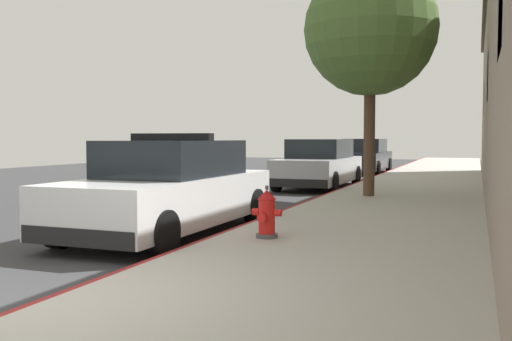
# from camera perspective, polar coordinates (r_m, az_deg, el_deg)

# --- Properties ---
(ground_plane) EXTENTS (31.07, 60.00, 0.20)m
(ground_plane) POSITION_cam_1_polar(r_m,az_deg,el_deg) (16.10, -7.68, -2.85)
(ground_plane) COLOR #353538
(sidewalk_pavement) EXTENTS (3.76, 60.00, 0.15)m
(sidewalk_pavement) POSITION_cam_1_polar(r_m,az_deg,el_deg) (14.22, 14.06, -3.01)
(sidewalk_pavement) COLOR #ADA89E
(sidewalk_pavement) RESTS_ON ground
(curb_painted_edge) EXTENTS (0.08, 60.00, 0.15)m
(curb_painted_edge) POSITION_cam_1_polar(r_m,az_deg,el_deg) (14.57, 6.53, -2.78)
(curb_painted_edge) COLOR maroon
(curb_painted_edge) RESTS_ON ground
(police_cruiser) EXTENTS (1.94, 4.84, 1.68)m
(police_cruiser) POSITION_cam_1_polar(r_m,az_deg,el_deg) (9.77, -8.48, -1.84)
(police_cruiser) COLOR white
(police_cruiser) RESTS_ON ground
(parked_car_silver_ahead) EXTENTS (1.94, 4.84, 1.56)m
(parked_car_silver_ahead) POSITION_cam_1_polar(r_m,az_deg,el_deg) (18.63, 6.29, 0.57)
(parked_car_silver_ahead) COLOR #B2B5BA
(parked_car_silver_ahead) RESTS_ON ground
(parked_car_dark_far) EXTENTS (1.94, 4.84, 1.56)m
(parked_car_dark_far) POSITION_cam_1_polar(r_m,az_deg,el_deg) (26.62, 10.67, 1.33)
(parked_car_dark_far) COLOR black
(parked_car_dark_far) RESTS_ON ground
(fire_hydrant) EXTENTS (0.44, 0.40, 0.76)m
(fire_hydrant) POSITION_cam_1_polar(r_m,az_deg,el_deg) (8.38, 1.06, -4.30)
(fire_hydrant) COLOR #4C4C51
(fire_hydrant) RESTS_ON sidewalk_pavement
(street_tree) EXTENTS (3.29, 3.29, 5.78)m
(street_tree) POSITION_cam_1_polar(r_m,az_deg,el_deg) (14.91, 11.26, 13.49)
(street_tree) COLOR brown
(street_tree) RESTS_ON sidewalk_pavement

